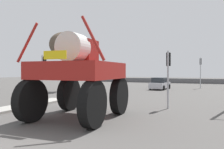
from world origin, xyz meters
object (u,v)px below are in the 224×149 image
Objects in this scene: oversize_sprayer at (79,75)px; traffic_signal_far_right at (201,66)px; traffic_signal_near_left at (44,67)px; traffic_signal_far_left at (121,69)px; traffic_signal_near_right at (168,67)px; bare_tree_left at (64,45)px; sedan_ahead at (160,84)px.

oversize_sprayer is 1.29× the size of traffic_signal_far_right.
traffic_signal_far_left reaches higher than traffic_signal_near_left.
traffic_signal_far_left is at bearing 118.26° from traffic_signal_near_right.
traffic_signal_near_left is at bearing -90.40° from traffic_signal_far_left.
bare_tree_left is (-3.32, 7.63, 2.75)m from traffic_signal_near_left.
traffic_signal_near_left is (-6.71, -14.30, 1.93)m from sedan_ahead.
traffic_signal_near_right is 18.03m from traffic_signal_far_right.
traffic_signal_far_left is (-5.87, 22.54, 0.51)m from oversize_sprayer.
bare_tree_left reaches higher than traffic_signal_near_left.
traffic_signal_far_left is (-9.65, 17.95, 0.01)m from traffic_signal_near_right.
oversize_sprayer is 1.26× the size of sedan_ahead.
traffic_signal_near_left is 0.52× the size of bare_tree_left.
bare_tree_left is (-9.32, 12.22, 3.24)m from oversize_sprayer.
sedan_ahead is (0.71, 18.89, -1.44)m from oversize_sprayer.
traffic_signal_far_right is (11.52, 17.95, 0.39)m from traffic_signal_near_left.
bare_tree_left is at bearing 113.51° from traffic_signal_near_left.
traffic_signal_far_left is 11.22m from bare_tree_left.
traffic_signal_near_left is 1.00× the size of traffic_signal_near_right.
bare_tree_left is (-13.10, 7.63, 2.75)m from traffic_signal_near_right.
traffic_signal_far_left is 0.53× the size of bare_tree_left.
sedan_ahead is 1.18× the size of traffic_signal_near_left.
oversize_sprayer reaches higher than traffic_signal_near_left.
traffic_signal_near_right is at bearing -61.74° from traffic_signal_far_left.
traffic_signal_far_right is at bearing 34.80° from bare_tree_left.
bare_tree_left is at bearing 36.02° from oversize_sprayer.
traffic_signal_far_right is (1.74, 17.95, 0.39)m from traffic_signal_near_right.
oversize_sprayer is 5.96m from traffic_signal_near_right.
traffic_signal_far_right is 18.22m from bare_tree_left.
sedan_ahead is at bearing 33.62° from bare_tree_left.
traffic_signal_far_right is at bearing 84.46° from traffic_signal_near_right.
traffic_signal_far_right is at bearing -0.04° from traffic_signal_far_left.
traffic_signal_far_right reaches higher than sedan_ahead.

